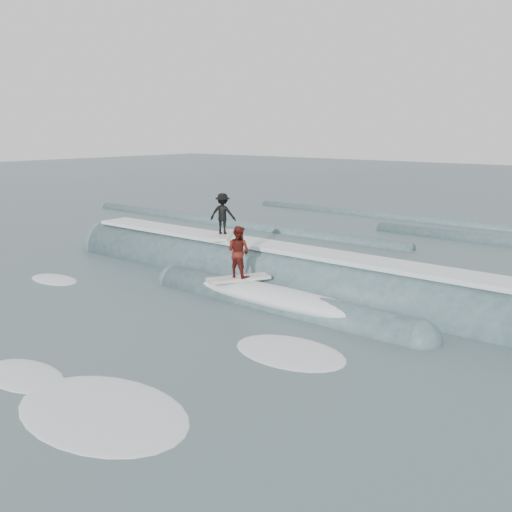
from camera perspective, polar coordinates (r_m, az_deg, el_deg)
The scene contains 6 objects.
ground at distance 15.75m, azimuth -11.90°, elevation -7.01°, with size 160.00×160.00×0.00m, color #3C5558.
breaking_wave at distance 19.52m, azimuth 1.87°, elevation -2.79°, with size 21.02×4.04×2.52m.
surfer_black at distance 20.99m, azimuth -3.34°, elevation 4.00°, with size 1.59×1.96×1.60m.
surfer_red at distance 17.74m, azimuth -1.77°, elevation 0.11°, with size 1.44×2.02×1.72m.
whitewater at distance 13.48m, azimuth -13.39°, elevation -10.51°, with size 12.47×6.54×0.10m.
far_swells at distance 29.65m, azimuth 15.92°, elevation 1.97°, with size 40.35×8.65×0.80m.
Camera 1 is at (11.73, -9.13, 5.21)m, focal length 40.00 mm.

